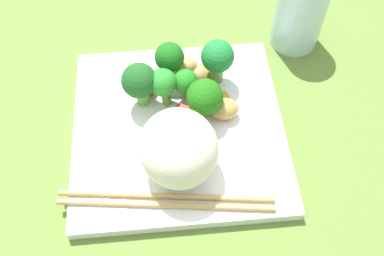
{
  "coord_description": "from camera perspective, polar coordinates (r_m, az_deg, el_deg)",
  "views": [
    {
      "loc": [
        -29.68,
        2.73,
        46.03
      ],
      "look_at": [
        -1.94,
        -1.41,
        3.48
      ],
      "focal_mm": 40.81,
      "sensor_mm": 36.0,
      "label": 1
    }
  ],
  "objects": [
    {
      "name": "ground_plane",
      "position": [
        0.56,
        -1.73,
        -1.07
      ],
      "size": [
        110.0,
        110.0,
        2.0
      ],
      "primitive_type": "cube",
      "color": "#5B7832"
    },
    {
      "name": "broccoli_floret_1",
      "position": [
        0.52,
        1.66,
        4.02
      ],
      "size": [
        4.46,
        4.46,
        5.85
      ],
      "color": "#78BD52",
      "rests_on": "square_plate"
    },
    {
      "name": "chicken_piece_0",
      "position": [
        0.58,
        1.12,
        7.22
      ],
      "size": [
        2.56,
        2.9,
        1.56
      ],
      "primitive_type": "ellipsoid",
      "rotation": [
        0.0,
        0.0,
        4.66
      ],
      "color": "#AF874A",
      "rests_on": "square_plate"
    },
    {
      "name": "broccoli_floret_5",
      "position": [
        0.53,
        -6.87,
        6.01
      ],
      "size": [
        4.36,
        4.36,
        6.36
      ],
      "color": "#55A039",
      "rests_on": "square_plate"
    },
    {
      "name": "drinking_glass",
      "position": [
        0.63,
        13.87,
        14.41
      ],
      "size": [
        6.85,
        6.85,
        10.26
      ],
      "primitive_type": "cylinder",
      "color": "silver",
      "rests_on": "ground_plane"
    },
    {
      "name": "broccoli_floret_0",
      "position": [
        0.54,
        -0.83,
        5.93
      ],
      "size": [
        3.06,
        3.06,
        4.85
      ],
      "color": "#5C944C",
      "rests_on": "square_plate"
    },
    {
      "name": "carrot_slice_0",
      "position": [
        0.57,
        1.71,
        4.97
      ],
      "size": [
        3.56,
        3.56,
        0.5
      ],
      "primitive_type": "cylinder",
      "rotation": [
        0.0,
        0.0,
        3.93
      ],
      "color": "orange",
      "rests_on": "square_plate"
    },
    {
      "name": "chicken_piece_3",
      "position": [
        0.54,
        4.21,
        2.52
      ],
      "size": [
        3.41,
        4.03,
        2.55
      ],
      "primitive_type": "ellipsoid",
      "rotation": [
        0.0,
        0.0,
        1.41
      ],
      "color": "tan",
      "rests_on": "square_plate"
    },
    {
      "name": "rice_mound",
      "position": [
        0.47,
        -1.77,
        -2.68
      ],
      "size": [
        10.2,
        9.74,
        8.29
      ],
      "primitive_type": "ellipsoid",
      "rotation": [
        0.0,
        0.0,
        3.27
      ],
      "color": "white",
      "rests_on": "square_plate"
    },
    {
      "name": "square_plate",
      "position": [
        0.54,
        -1.78,
        -0.09
      ],
      "size": [
        27.15,
        27.15,
        1.48
      ],
      "primitive_type": "cube",
      "rotation": [
        0.0,
        0.0,
        -0.06
      ],
      "color": "white",
      "rests_on": "ground_plane"
    },
    {
      "name": "chicken_piece_1",
      "position": [
        0.52,
        -0.86,
        0.19
      ],
      "size": [
        3.76,
        4.3,
        2.74
      ],
      "primitive_type": "ellipsoid",
      "rotation": [
        0.0,
        0.0,
        4.38
      ],
      "color": "tan",
      "rests_on": "square_plate"
    },
    {
      "name": "broccoli_floret_2",
      "position": [
        0.55,
        3.33,
        9.1
      ],
      "size": [
        4.17,
        4.17,
        6.57
      ],
      "color": "#5D944C",
      "rests_on": "square_plate"
    },
    {
      "name": "broccoli_floret_3",
      "position": [
        0.53,
        -3.82,
        5.81
      ],
      "size": [
        3.45,
        3.45,
        5.58
      ],
      "color": "#569939",
      "rests_on": "square_plate"
    },
    {
      "name": "chicken_piece_2",
      "position": [
        0.58,
        -0.98,
        8.1
      ],
      "size": [
        2.73,
        3.54,
        2.45
      ],
      "primitive_type": "ellipsoid",
      "rotation": [
        0.0,
        0.0,
        4.68
      ],
      "color": "tan",
      "rests_on": "square_plate"
    },
    {
      "name": "broccoli_floret_4",
      "position": [
        0.56,
        -2.73,
        9.1
      ],
      "size": [
        3.76,
        3.76,
        5.82
      ],
      "color": "#7EBE51",
      "rests_on": "square_plate"
    },
    {
      "name": "carrot_slice_2",
      "position": [
        0.53,
        -3.19,
        0.45
      ],
      "size": [
        2.9,
        2.9,
        0.72
      ],
      "primitive_type": "cylinder",
      "rotation": [
        0.0,
        0.0,
        5.8
      ],
      "color": "orange",
      "rests_on": "square_plate"
    },
    {
      "name": "pepper_chunk_2",
      "position": [
        0.53,
        -0.72,
        1.69
      ],
      "size": [
        2.9,
        3.22,
        1.58
      ],
      "primitive_type": "cube",
      "rotation": [
        0.0,
        0.0,
        1.29
      ],
      "color": "red",
      "rests_on": "square_plate"
    },
    {
      "name": "carrot_slice_1",
      "position": [
        0.56,
        3.46,
        3.76
      ],
      "size": [
        3.75,
        3.75,
        0.53
      ],
      "primitive_type": "cylinder",
      "rotation": [
        0.0,
        0.0,
        3.59
      ],
      "color": "orange",
      "rests_on": "square_plate"
    },
    {
      "name": "chopstick_pair",
      "position": [
        0.48,
        -3.4,
        -9.44
      ],
      "size": [
        6.07,
        23.76,
        0.67
      ],
      "rotation": [
        0.0,
        0.0,
        4.53
      ],
      "color": "tan",
      "rests_on": "square_plate"
    },
    {
      "name": "pepper_chunk_1",
      "position": [
        0.57,
        -5.81,
        5.64
      ],
      "size": [
        2.8,
        2.79,
        1.78
      ],
      "primitive_type": "cube",
      "rotation": [
        0.0,
        0.0,
        1.05
      ],
      "color": "red",
      "rests_on": "square_plate"
    }
  ]
}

